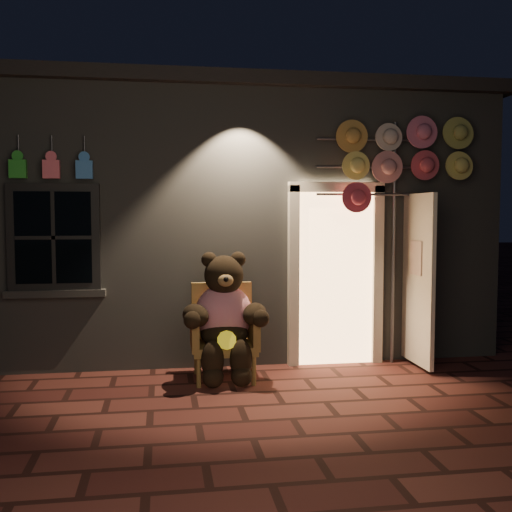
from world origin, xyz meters
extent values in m
plane|color=#582821|center=(0.00, 0.00, 0.00)|extent=(60.00, 60.00, 0.00)
cube|color=slate|center=(0.00, 4.00, 1.65)|extent=(7.00, 5.00, 3.30)
cube|color=black|center=(0.00, 4.00, 3.38)|extent=(7.30, 5.30, 0.16)
cube|color=black|center=(-1.90, 1.46, 1.55)|extent=(1.00, 0.10, 1.20)
cube|color=black|center=(-1.90, 1.43, 1.55)|extent=(0.82, 0.06, 1.02)
cube|color=slate|center=(-1.90, 1.46, 0.92)|extent=(1.10, 0.14, 0.08)
cube|color=#EBAC69|center=(1.35, 1.48, 1.05)|extent=(0.92, 0.10, 2.10)
cube|color=beige|center=(0.83, 1.44, 1.05)|extent=(0.12, 0.12, 2.20)
cube|color=beige|center=(1.87, 1.44, 1.05)|extent=(0.12, 0.12, 2.20)
cube|color=beige|center=(1.35, 1.44, 2.13)|extent=(1.16, 0.12, 0.12)
cube|color=beige|center=(2.25, 1.10, 1.05)|extent=(0.05, 0.80, 2.00)
cube|color=green|center=(-2.25, 1.38, 2.30)|extent=(0.18, 0.07, 0.20)
cylinder|color=#59595E|center=(-2.25, 1.44, 2.55)|extent=(0.02, 0.02, 0.25)
cube|color=#F26374|center=(-1.90, 1.38, 2.30)|extent=(0.18, 0.07, 0.20)
cylinder|color=#59595E|center=(-1.90, 1.44, 2.55)|extent=(0.02, 0.02, 0.25)
cube|color=#3776C2|center=(-1.55, 1.38, 2.30)|extent=(0.18, 0.07, 0.20)
cylinder|color=#59595E|center=(-1.55, 1.44, 2.55)|extent=(0.02, 0.02, 0.25)
cube|color=olive|center=(-0.05, 0.94, 0.36)|extent=(0.69, 0.64, 0.10)
cube|color=olive|center=(-0.05, 1.24, 0.70)|extent=(0.68, 0.09, 0.68)
cube|color=olive|center=(-0.37, 0.93, 0.55)|extent=(0.08, 0.58, 0.39)
cube|color=olive|center=(0.27, 0.92, 0.55)|extent=(0.08, 0.58, 0.39)
cylinder|color=olive|center=(-0.35, 0.68, 0.16)|extent=(0.05, 0.05, 0.31)
cylinder|color=olive|center=(0.23, 0.67, 0.16)|extent=(0.05, 0.05, 0.31)
cylinder|color=olive|center=(-0.34, 1.22, 0.16)|extent=(0.05, 0.05, 0.31)
cylinder|color=olive|center=(0.24, 1.21, 0.16)|extent=(0.05, 0.05, 0.31)
ellipsoid|color=red|center=(-0.05, 0.99, 0.71)|extent=(0.64, 0.51, 0.66)
ellipsoid|color=black|center=(-0.05, 0.91, 0.52)|extent=(0.53, 0.45, 0.31)
sphere|color=black|center=(-0.05, 0.94, 1.15)|extent=(0.43, 0.43, 0.43)
sphere|color=black|center=(-0.21, 0.97, 1.32)|extent=(0.17, 0.17, 0.17)
sphere|color=black|center=(0.11, 0.97, 1.32)|extent=(0.17, 0.17, 0.17)
ellipsoid|color=olive|center=(-0.06, 0.75, 1.11)|extent=(0.17, 0.12, 0.13)
ellipsoid|color=black|center=(-0.37, 0.79, 0.74)|extent=(0.37, 0.49, 0.24)
ellipsoid|color=black|center=(0.26, 0.78, 0.74)|extent=(0.38, 0.49, 0.24)
ellipsoid|color=black|center=(-0.21, 0.64, 0.30)|extent=(0.24, 0.24, 0.41)
ellipsoid|color=black|center=(0.09, 0.63, 0.30)|extent=(0.24, 0.24, 0.41)
sphere|color=black|center=(-0.21, 0.58, 0.13)|extent=(0.22, 0.22, 0.22)
sphere|color=black|center=(0.09, 0.58, 0.13)|extent=(0.22, 0.22, 0.22)
cylinder|color=yellow|center=(-0.06, 0.64, 0.50)|extent=(0.21, 0.09, 0.20)
cylinder|color=#59595E|center=(2.05, 1.38, 1.45)|extent=(0.04, 0.04, 2.90)
cylinder|color=#59595E|center=(1.73, 1.36, 2.69)|extent=(1.29, 0.03, 0.03)
cylinder|color=#59595E|center=(1.73, 1.36, 2.37)|extent=(1.29, 0.03, 0.03)
cylinder|color=#59595E|center=(1.73, 1.36, 2.04)|extent=(1.29, 0.03, 0.03)
cylinder|color=#B7863F|center=(1.50, 1.30, 2.74)|extent=(0.37, 0.11, 0.37)
cylinder|color=#C5B0A3|center=(1.93, 1.27, 2.74)|extent=(0.37, 0.11, 0.37)
cylinder|color=#CA6486|center=(2.36, 1.24, 2.74)|extent=(0.37, 0.11, 0.37)
cylinder|color=#A1A44D|center=(2.79, 1.30, 2.74)|extent=(0.37, 0.11, 0.37)
cylinder|color=#E6D067|center=(1.50, 1.27, 2.37)|extent=(0.37, 0.11, 0.37)
cylinder|color=#C97D82|center=(1.93, 1.24, 2.37)|extent=(0.37, 0.11, 0.37)
cylinder|color=#CF4858|center=(2.36, 1.30, 2.37)|extent=(0.37, 0.11, 0.37)
cylinder|color=#D1C35C|center=(2.79, 1.27, 2.37)|extent=(0.37, 0.11, 0.37)
cylinder|color=#C23B52|center=(1.50, 1.24, 1.99)|extent=(0.37, 0.11, 0.37)
camera|label=1|loc=(-0.71, -5.48, 1.81)|focal=42.00mm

